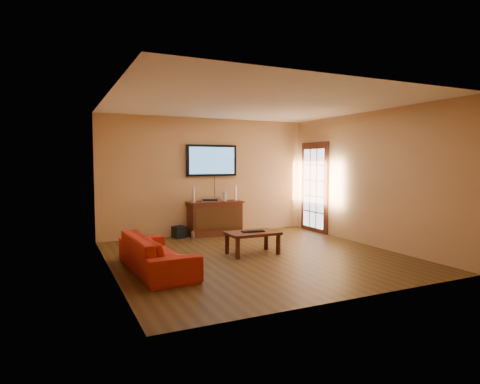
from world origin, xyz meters
TOP-DOWN VIEW (x-y plane):
  - ground_plane at (0.00, 0.00)m, footprint 5.00×5.00m
  - room_walls at (0.00, 0.62)m, footprint 5.00×5.00m
  - french_door at (2.46, 1.70)m, footprint 0.07×1.02m
  - media_console at (0.09, 2.25)m, footprint 1.27×0.49m
  - television at (0.09, 2.45)m, footprint 1.23×0.08m
  - coffee_table at (0.00, 0.17)m, footprint 0.95×0.58m
  - sofa at (-1.85, -0.20)m, footprint 0.67×1.96m
  - speaker_left at (-0.43, 2.24)m, footprint 0.09×0.09m
  - speaker_right at (0.61, 2.27)m, footprint 0.10×0.10m
  - av_receiver at (-0.01, 2.27)m, footprint 0.46×0.40m
  - game_console at (0.32, 2.24)m, footprint 0.05×0.15m
  - subwoofer at (-0.76, 2.29)m, footprint 0.31×0.31m
  - bottle at (-0.59, 1.82)m, footprint 0.08×0.08m
  - keyboard at (0.01, 0.17)m, footprint 0.43×0.19m

SIDE VIEW (x-z plane):
  - ground_plane at x=0.00m, z-range 0.00..0.00m
  - bottle at x=-0.59m, z-range -0.01..0.21m
  - subwoofer at x=-0.76m, z-range 0.00..0.26m
  - coffee_table at x=0.00m, z-range 0.15..0.56m
  - sofa at x=-1.85m, z-range 0.00..0.76m
  - media_console at x=0.09m, z-range 0.00..0.79m
  - keyboard at x=0.01m, z-range 0.41..0.44m
  - av_receiver at x=-0.01m, z-range 0.78..0.87m
  - game_console at x=0.32m, z-range 0.78..0.99m
  - speaker_left at x=-0.43m, z-range 0.77..1.10m
  - speaker_right at x=0.61m, z-range 0.77..1.13m
  - french_door at x=2.46m, z-range -0.06..2.16m
  - room_walls at x=0.00m, z-range -0.81..4.19m
  - television at x=0.09m, z-range 1.36..2.09m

